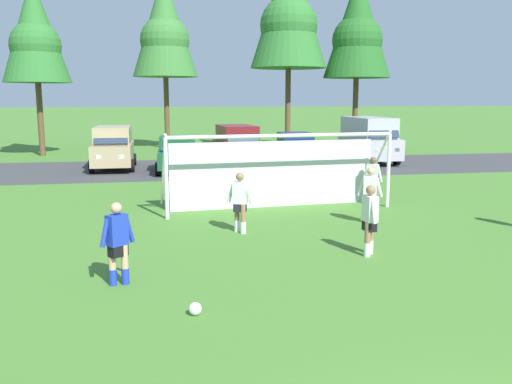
{
  "coord_description": "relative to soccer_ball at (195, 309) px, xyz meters",
  "views": [
    {
      "loc": [
        -3.41,
        -3.54,
        3.61
      ],
      "look_at": [
        -1.01,
        9.49,
        1.32
      ],
      "focal_mm": 38.42,
      "sensor_mm": 36.0,
      "label": 1
    }
  ],
  "objects": [
    {
      "name": "player_winger_right",
      "position": [
        5.46,
        5.9,
        0.71
      ],
      "size": [
        0.68,
        0.44,
        1.64
      ],
      "color": "tan",
      "rests_on": "ground"
    },
    {
      "name": "tree_mid_right",
      "position": [
        8.14,
        26.94,
        9.0
      ],
      "size": [
        4.96,
        4.96,
        13.23
      ],
      "color": "brown",
      "rests_on": "ground"
    },
    {
      "name": "parked_car_slot_far_left",
      "position": [
        -2.69,
        19.97,
        1.0
      ],
      "size": [
        2.15,
        4.6,
        2.16
      ],
      "color": "tan",
      "rests_on": "ground"
    },
    {
      "name": "soccer_goal",
      "position": [
        3.3,
        8.64,
        1.18
      ],
      "size": [
        7.55,
        2.52,
        2.57
      ],
      "color": "white",
      "rests_on": "ground"
    },
    {
      "name": "player_midfield_center",
      "position": [
        4.23,
        2.85,
        0.71
      ],
      "size": [
        0.31,
        0.74,
        1.64
      ],
      "color": "#936B4C",
      "rests_on": "ground"
    },
    {
      "name": "parked_car_slot_center",
      "position": [
        6.96,
        20.2,
        0.77
      ],
      "size": [
        2.15,
        4.26,
        1.72
      ],
      "color": "navy",
      "rests_on": "ground"
    },
    {
      "name": "player_striker_near",
      "position": [
        1.62,
        5.52,
        0.71
      ],
      "size": [
        0.69,
        0.4,
        1.64
      ],
      "color": "#936B4C",
      "rests_on": "ground"
    },
    {
      "name": "player_defender_far",
      "position": [
        -1.35,
        1.8,
        0.71
      ],
      "size": [
        0.68,
        0.46,
        1.64
      ],
      "color": "tan",
      "rests_on": "ground"
    },
    {
      "name": "parked_car_slot_left",
      "position": [
        0.46,
        18.28,
        0.77
      ],
      "size": [
        2.16,
        4.27,
        1.72
      ],
      "color": "#194C2D",
      "rests_on": "ground"
    },
    {
      "name": "parking_lot_strip",
      "position": [
        2.83,
        19.44,
        -0.11
      ],
      "size": [
        52.0,
        8.4,
        0.01
      ],
      "primitive_type": "cube",
      "color": "#3D3D3F",
      "rests_on": "ground"
    },
    {
      "name": "parked_car_slot_center_left",
      "position": [
        3.7,
        19.87,
        1.0
      ],
      "size": [
        2.37,
        4.72,
        2.16
      ],
      "color": "maroon",
      "rests_on": "ground"
    },
    {
      "name": "soccer_ball",
      "position": [
        0.0,
        0.0,
        0.0
      ],
      "size": [
        0.22,
        0.22,
        0.22
      ],
      "color": "white",
      "rests_on": "ground"
    },
    {
      "name": "ground_plane",
      "position": [
        2.83,
        9.77,
        -0.11
      ],
      "size": [
        400.0,
        400.0,
        0.0
      ],
      "primitive_type": "plane",
      "color": "#477A2D"
    },
    {
      "name": "tree_right_edge",
      "position": [
        12.67,
        26.47,
        7.97
      ],
      "size": [
        4.41,
        4.41,
        11.75
      ],
      "color": "brown",
      "rests_on": "ground"
    },
    {
      "name": "tree_mid_left",
      "position": [
        -7.57,
        27.42,
        7.34
      ],
      "size": [
        4.07,
        4.07,
        10.84
      ],
      "color": "brown",
      "rests_on": "ground"
    },
    {
      "name": "tree_center_back",
      "position": [
        0.29,
        30.98,
        8.22
      ],
      "size": [
        4.54,
        4.54,
        12.11
      ],
      "color": "brown",
      "rests_on": "ground"
    },
    {
      "name": "player_trailing_back",
      "position": [
        6.63,
        8.56,
        0.71
      ],
      "size": [
        0.59,
        0.57,
        1.64
      ],
      "color": "brown",
      "rests_on": "ground"
    },
    {
      "name": "parked_car_slot_center_right",
      "position": [
        11.24,
        20.35,
        1.23
      ],
      "size": [
        2.26,
        4.83,
        2.52
      ],
      "color": "#B2B2BC",
      "rests_on": "ground"
    }
  ]
}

